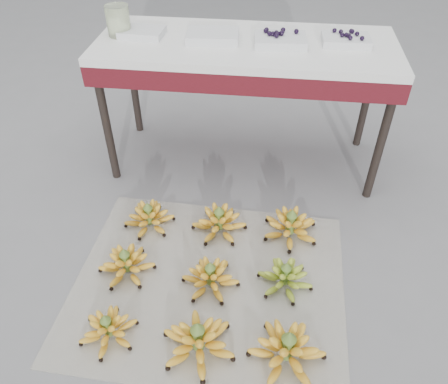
# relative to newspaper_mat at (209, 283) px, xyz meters

# --- Properties ---
(ground) EXTENTS (60.00, 60.00, 0.00)m
(ground) POSITION_rel_newspaper_mat_xyz_m (-0.03, -0.04, -0.00)
(ground) COLOR slate
(ground) RESTS_ON ground
(newspaper_mat) EXTENTS (1.28, 1.09, 0.01)m
(newspaper_mat) POSITION_rel_newspaper_mat_xyz_m (0.00, 0.00, 0.00)
(newspaper_mat) COLOR white
(newspaper_mat) RESTS_ON ground
(bunch_front_left) EXTENTS (0.29, 0.29, 0.15)m
(bunch_front_left) POSITION_rel_newspaper_mat_xyz_m (-0.37, -0.32, 0.05)
(bunch_front_left) COLOR gold
(bunch_front_left) RESTS_ON newspaper_mat
(bunch_front_center) EXTENTS (0.39, 0.39, 0.19)m
(bunch_front_center) POSITION_rel_newspaper_mat_xyz_m (0.01, -0.34, 0.07)
(bunch_front_center) COLOR gold
(bunch_front_center) RESTS_ON newspaper_mat
(bunch_front_right) EXTENTS (0.37, 0.37, 0.19)m
(bunch_front_right) POSITION_rel_newspaper_mat_xyz_m (0.36, -0.34, 0.07)
(bunch_front_right) COLOR gold
(bunch_front_right) RESTS_ON newspaper_mat
(bunch_mid_left) EXTENTS (0.30, 0.30, 0.16)m
(bunch_mid_left) POSITION_rel_newspaper_mat_xyz_m (-0.40, 0.02, 0.06)
(bunch_mid_left) COLOR gold
(bunch_mid_left) RESTS_ON newspaper_mat
(bunch_mid_center) EXTENTS (0.34, 0.34, 0.16)m
(bunch_mid_center) POSITION_rel_newspaper_mat_xyz_m (0.01, -0.01, 0.06)
(bunch_mid_center) COLOR gold
(bunch_mid_center) RESTS_ON newspaper_mat
(bunch_mid_right) EXTENTS (0.31, 0.31, 0.15)m
(bunch_mid_right) POSITION_rel_newspaper_mat_xyz_m (0.35, 0.03, 0.06)
(bunch_mid_right) COLOR #72A42E
(bunch_mid_right) RESTS_ON newspaper_mat
(bunch_back_left) EXTENTS (0.32, 0.32, 0.16)m
(bunch_back_left) POSITION_rel_newspaper_mat_xyz_m (-0.37, 0.34, 0.06)
(bunch_back_left) COLOR gold
(bunch_back_left) RESTS_ON newspaper_mat
(bunch_back_center) EXTENTS (0.28, 0.28, 0.17)m
(bunch_back_center) POSITION_rel_newspaper_mat_xyz_m (0.00, 0.35, 0.06)
(bunch_back_center) COLOR gold
(bunch_back_center) RESTS_ON newspaper_mat
(bunch_back_right) EXTENTS (0.30, 0.30, 0.18)m
(bunch_back_right) POSITION_rel_newspaper_mat_xyz_m (0.37, 0.36, 0.06)
(bunch_back_right) COLOR gold
(bunch_back_right) RESTS_ON newspaper_mat
(vendor_table) EXTENTS (1.60, 0.64, 0.77)m
(vendor_table) POSITION_rel_newspaper_mat_xyz_m (0.07, 1.01, 0.68)
(vendor_table) COLOR black
(vendor_table) RESTS_ON ground
(tray_far_left) EXTENTS (0.24, 0.18, 0.04)m
(tray_far_left) POSITION_rel_newspaper_mat_xyz_m (-0.50, 1.02, 0.78)
(tray_far_left) COLOR silver
(tray_far_left) RESTS_ON vendor_table
(tray_left) EXTENTS (0.28, 0.21, 0.04)m
(tray_left) POSITION_rel_newspaper_mat_xyz_m (-0.11, 1.01, 0.79)
(tray_left) COLOR silver
(tray_left) RESTS_ON vendor_table
(tray_right) EXTENTS (0.28, 0.21, 0.07)m
(tray_right) POSITION_rel_newspaper_mat_xyz_m (0.25, 0.99, 0.79)
(tray_right) COLOR silver
(tray_right) RESTS_ON vendor_table
(tray_far_right) EXTENTS (0.25, 0.18, 0.06)m
(tray_far_right) POSITION_rel_newspaper_mat_xyz_m (0.59, 1.04, 0.79)
(tray_far_right) COLOR silver
(tray_far_right) RESTS_ON vendor_table
(glass_jar) EXTENTS (0.16, 0.16, 0.16)m
(glass_jar) POSITION_rel_newspaper_mat_xyz_m (-0.62, 1.01, 0.84)
(glass_jar) COLOR #E3F2C1
(glass_jar) RESTS_ON vendor_table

